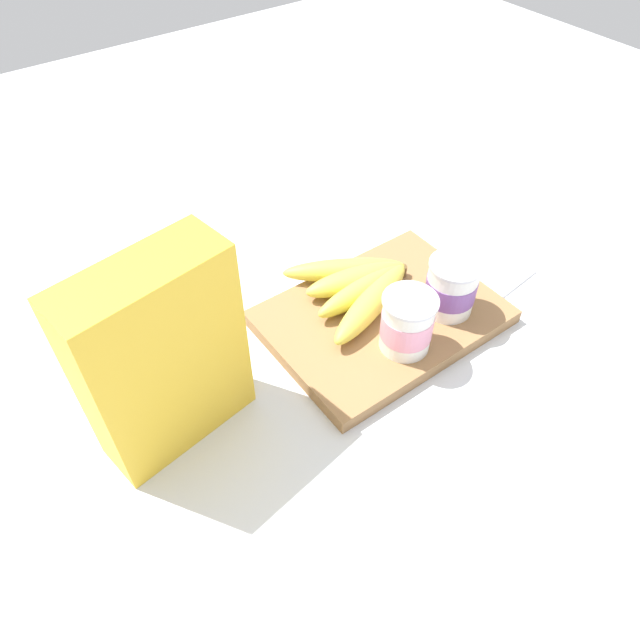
# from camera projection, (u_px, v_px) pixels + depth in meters

# --- Properties ---
(ground_plane) EXTENTS (2.40, 2.40, 0.00)m
(ground_plane) POSITION_uv_depth(u_px,v_px,m) (381.00, 322.00, 0.85)
(ground_plane) COLOR silver
(cutting_board) EXTENTS (0.32, 0.24, 0.02)m
(cutting_board) POSITION_uv_depth(u_px,v_px,m) (381.00, 317.00, 0.84)
(cutting_board) COLOR olive
(cutting_board) RESTS_ON ground_plane
(cereal_box) EXTENTS (0.19, 0.10, 0.25)m
(cereal_box) POSITION_uv_depth(u_px,v_px,m) (163.00, 358.00, 0.63)
(cereal_box) COLOR yellow
(cereal_box) RESTS_ON ground_plane
(yogurt_cup_front) EXTENTS (0.07, 0.07, 0.08)m
(yogurt_cup_front) POSITION_uv_depth(u_px,v_px,m) (451.00, 287.00, 0.81)
(yogurt_cup_front) COLOR white
(yogurt_cup_front) RESTS_ON cutting_board
(yogurt_cup_back) EXTENTS (0.07, 0.07, 0.08)m
(yogurt_cup_back) POSITION_uv_depth(u_px,v_px,m) (407.00, 323.00, 0.76)
(yogurt_cup_back) COLOR white
(yogurt_cup_back) RESTS_ON cutting_board
(banana_bunch) EXTENTS (0.19, 0.19, 0.04)m
(banana_bunch) POSITION_uv_depth(u_px,v_px,m) (358.00, 286.00, 0.84)
(banana_bunch) COLOR #D9CB44
(banana_bunch) RESTS_ON cutting_board
(spoon) EXTENTS (0.13, 0.03, 0.01)m
(spoon) POSITION_uv_depth(u_px,v_px,m) (502.00, 295.00, 0.88)
(spoon) COLOR silver
(spoon) RESTS_ON ground_plane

